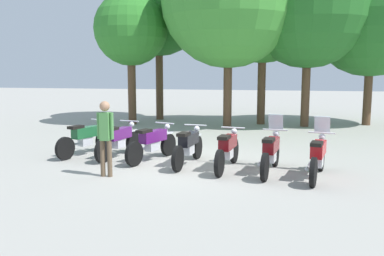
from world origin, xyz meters
name	(u,v)px	position (x,y,z in m)	size (l,w,h in m)	color
ground_plane	(188,165)	(0.00, 0.00, 0.00)	(80.00, 80.00, 0.00)	#9E9B93
motorcycle_0	(86,138)	(-3.17, 0.64, 0.50)	(0.89, 2.11, 0.99)	black
motorcycle_1	(119,140)	(-2.12, 0.54, 0.50)	(0.74, 2.17, 0.99)	black
motorcycle_2	(153,142)	(-1.05, 0.31, 0.50)	(0.91, 2.10, 0.99)	black
motorcycle_3	(188,146)	(0.00, 0.04, 0.50)	(0.65, 2.19, 0.99)	black
motorcycle_4	(228,149)	(1.06, -0.25, 0.50)	(0.65, 2.19, 0.99)	black
motorcycle_5	(271,152)	(2.12, -0.42, 0.52)	(0.68, 2.18, 1.37)	black
motorcycle_6	(318,156)	(3.19, -0.69, 0.52)	(0.75, 2.17, 1.37)	black
person_0	(105,132)	(-1.61, -1.56, 1.04)	(0.40, 0.24, 1.76)	brown
tree_0	(131,30)	(-4.19, 7.42, 4.21)	(3.25, 3.25, 5.87)	brown
tree_1	(159,11)	(-3.49, 9.46, 5.25)	(4.32, 4.32, 7.43)	brown
tree_2	(229,0)	(0.16, 7.18, 5.30)	(5.59, 5.59, 8.10)	brown
tree_3	(263,16)	(1.52, 8.67, 4.82)	(4.20, 4.20, 6.94)	brown
tree_4	(309,5)	(3.42, 8.19, 5.14)	(5.29, 5.29, 7.80)	brown
tree_5	(372,15)	(6.17, 9.28, 4.81)	(5.33, 5.33, 7.48)	brown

